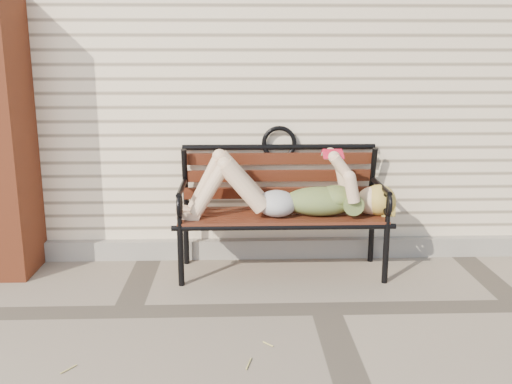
{
  "coord_description": "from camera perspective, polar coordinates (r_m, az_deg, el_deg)",
  "views": [
    {
      "loc": [
        -0.55,
        -3.32,
        1.55
      ],
      "look_at": [
        -0.42,
        0.58,
        0.63
      ],
      "focal_mm": 40.0,
      "sensor_mm": 36.0,
      "label": 1
    }
  ],
  "objects": [
    {
      "name": "ground",
      "position": [
        3.71,
        6.95,
        -11.51
      ],
      "size": [
        80.0,
        80.0,
        0.0
      ],
      "primitive_type": "plane",
      "color": "gray",
      "rests_on": "ground"
    },
    {
      "name": "house_wall",
      "position": [
        6.35,
        3.13,
        12.83
      ],
      "size": [
        8.0,
        4.0,
        3.0
      ],
      "primitive_type": "cube",
      "color": "#F8E2C2",
      "rests_on": "ground"
    },
    {
      "name": "foundation_strip",
      "position": [
        4.57,
        5.13,
        -5.57
      ],
      "size": [
        8.0,
        0.1,
        0.15
      ],
      "primitive_type": "cube",
      "color": "gray",
      "rests_on": "ground"
    },
    {
      "name": "garden_bench",
      "position": [
        4.18,
        2.51,
        -0.0
      ],
      "size": [
        1.62,
        0.65,
        1.05
      ],
      "color": "black",
      "rests_on": "ground"
    },
    {
      "name": "reading_woman",
      "position": [
        4.05,
        2.84,
        0.07
      ],
      "size": [
        1.53,
        0.35,
        0.48
      ],
      "color": "#092D43",
      "rests_on": "ground"
    }
  ]
}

